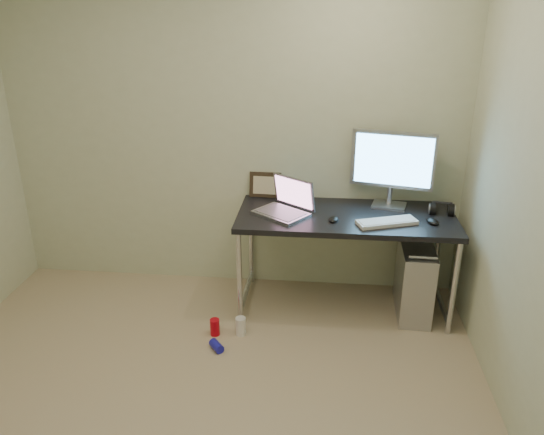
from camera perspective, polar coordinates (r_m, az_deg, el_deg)
The scene contains 17 objects.
floor at distance 3.13m, azimuth -9.53°, elevation -22.03°, with size 3.50×3.50×0.00m, color tan.
wall_back at distance 4.06m, azimuth -4.37°, elevation 9.14°, with size 3.50×0.02×2.50m, color beige.
desk at distance 3.86m, azimuth 7.93°, elevation -0.80°, with size 1.55×0.68×0.75m.
tower_computer at distance 4.05m, azimuth 15.04°, elevation -6.46°, with size 0.24×0.52×0.57m.
cable_a at distance 4.28m, azimuth 13.92°, elevation -2.83°, with size 0.01×0.01×0.70m, color black.
cable_b at distance 4.28m, azimuth 15.13°, elevation -3.22°, with size 0.01×0.01×0.72m, color black.
can_red at distance 3.79m, azimuth -6.17°, elevation -11.64°, with size 0.07×0.07×0.12m, color red.
can_white at distance 3.78m, azimuth -3.38°, elevation -11.58°, with size 0.07×0.07×0.13m, color white.
can_blue at distance 3.66m, azimuth -5.99°, elevation -13.58°, with size 0.06×0.06×0.11m, color #1D1BB6.
laptop at distance 3.81m, azimuth 1.51°, elevation 1.34°, with size 0.47×0.45×0.25m.
monitor at distance 3.94m, azimuth 12.83°, elevation 5.70°, with size 0.59×0.23×0.56m.
keyboard at distance 3.71m, azimuth 12.26°, elevation -0.49°, with size 0.42×0.14×0.03m, color silver.
mouse_right at distance 3.80m, azimuth 16.92°, elevation -0.29°, with size 0.07×0.12×0.04m, color black.
mouse_left at distance 3.70m, azimuth 6.64°, elevation -0.09°, with size 0.07×0.11×0.04m, color black.
headphones at distance 3.99m, azimuth 17.78°, elevation 0.80°, with size 0.18×0.11×0.11m.
picture_frame at distance 4.11m, azimuth -0.73°, elevation 3.54°, with size 0.24×0.03×0.20m, color black.
webcam at distance 4.05m, azimuth 2.61°, elevation 3.03°, with size 0.04×0.04×0.11m.
Camera 1 is at (0.70, -2.14, 2.17)m, focal length 35.00 mm.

